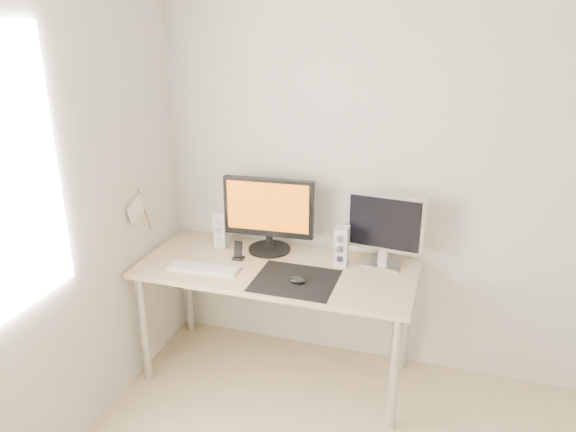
# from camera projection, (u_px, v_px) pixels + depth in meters

# --- Properties ---
(wall_back) EXTENTS (3.50, 0.00, 3.50)m
(wall_back) POSITION_uv_depth(u_px,v_px,m) (454.00, 177.00, 3.14)
(wall_back) COLOR silver
(wall_back) RESTS_ON ground
(mousepad) EXTENTS (0.45, 0.40, 0.00)m
(mousepad) POSITION_uv_depth(u_px,v_px,m) (295.00, 280.00, 3.09)
(mousepad) COLOR black
(mousepad) RESTS_ON desk
(mouse) EXTENTS (0.10, 0.06, 0.04)m
(mouse) POSITION_uv_depth(u_px,v_px,m) (297.00, 280.00, 3.05)
(mouse) COLOR black
(mouse) RESTS_ON mousepad
(desk) EXTENTS (1.60, 0.70, 0.73)m
(desk) POSITION_uv_depth(u_px,v_px,m) (277.00, 279.00, 3.28)
(desk) COLOR #D1B587
(desk) RESTS_ON ground
(main_monitor) EXTENTS (0.55, 0.28, 0.47)m
(main_monitor) POSITION_uv_depth(u_px,v_px,m) (269.00, 212.00, 3.37)
(main_monitor) COLOR black
(main_monitor) RESTS_ON desk
(second_monitor) EXTENTS (0.45, 0.18, 0.43)m
(second_monitor) POSITION_uv_depth(u_px,v_px,m) (385.00, 226.00, 3.19)
(second_monitor) COLOR silver
(second_monitor) RESTS_ON desk
(speaker_left) EXTENTS (0.07, 0.09, 0.23)m
(speaker_left) POSITION_uv_depth(u_px,v_px,m) (222.00, 229.00, 3.49)
(speaker_left) COLOR white
(speaker_left) RESTS_ON desk
(speaker_right) EXTENTS (0.07, 0.09, 0.23)m
(speaker_right) POSITION_uv_depth(u_px,v_px,m) (342.00, 246.00, 3.24)
(speaker_right) COLOR silver
(speaker_right) RESTS_ON desk
(keyboard) EXTENTS (0.42, 0.14, 0.02)m
(keyboard) POSITION_uv_depth(u_px,v_px,m) (204.00, 268.00, 3.22)
(keyboard) COLOR silver
(keyboard) RESTS_ON desk
(phone_dock) EXTENTS (0.06, 0.06, 0.12)m
(phone_dock) POSITION_uv_depth(u_px,v_px,m) (238.00, 254.00, 3.33)
(phone_dock) COLOR black
(phone_dock) RESTS_ON desk
(pennant) EXTENTS (0.01, 0.23, 0.29)m
(pennant) POSITION_uv_depth(u_px,v_px,m) (139.00, 209.00, 3.24)
(pennant) COLOR #A57F54
(pennant) RESTS_ON wall_left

